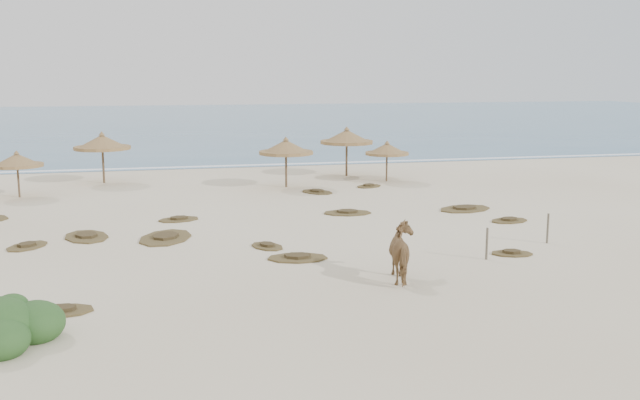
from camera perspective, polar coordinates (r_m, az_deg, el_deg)
The scene contains 24 objects.
ground at distance 24.90m, azimuth -2.25°, elevation -4.80°, with size 160.00×160.00×0.00m, color beige.
ocean at distance 98.96m, azimuth -10.47°, elevation 6.23°, with size 200.00×100.00×0.01m, color #2C6185.
foam_line at distance 50.26m, azimuth -7.83°, elevation 2.70°, with size 70.00×0.60×0.01m, color white.
palapa_1 at distance 40.22m, azimuth -23.08°, elevation 2.89°, with size 3.38×3.38×2.47m.
palapa_2 at distance 43.79m, azimuth -17.03°, elevation 4.38°, with size 3.71×3.71×3.06m.
palapa_3 at distance 40.39m, azimuth -2.74°, elevation 4.19°, with size 3.34×3.34×2.89m.
palapa_4 at distance 42.78m, azimuth 5.38°, elevation 4.03°, with size 3.04×3.04×2.46m.
palapa_5 at distance 44.91m, azimuth 2.15°, elevation 5.02°, with size 3.76×3.76×3.13m.
horse at distance 22.43m, azimuth 6.79°, elevation -4.22°, with size 0.95×2.08×1.76m, color olive.
fence_post_near at distance 25.47m, azimuth 13.20°, elevation -3.42°, with size 0.08×0.08×1.13m, color #63594A.
fence_post_far at distance 28.50m, azimuth 17.76°, elevation -2.18°, with size 0.08×0.08×1.16m, color #63594A.
scrub_0 at distance 28.81m, azimuth -22.39°, elevation -3.41°, with size 1.93×2.14×0.16m.
scrub_1 at distance 29.67m, azimuth -18.19°, elevation -2.77°, with size 2.26×2.86×0.16m.
scrub_2 at distance 26.71m, azimuth -4.25°, elevation -3.68°, with size 1.53×1.80×0.16m.
scrub_3 at distance 33.00m, azimuth 2.20°, elevation -1.00°, with size 2.41×1.74×0.16m.
scrub_4 at distance 32.33m, azimuth 14.89°, elevation -1.57°, with size 1.99×1.52×0.16m.
scrub_5 at distance 34.63m, azimuth 11.50°, elevation -0.67°, with size 3.17×2.57×0.16m.
scrub_7 at distance 38.76m, azimuth -0.24°, elevation 0.67°, with size 2.14×2.36×0.16m.
scrub_9 at distance 25.01m, azimuth -1.81°, elevation -4.61°, with size 2.31×1.68×0.16m.
scrub_10 at distance 40.83m, azimuth 3.93°, elevation 1.13°, with size 1.98×1.78×0.16m.
scrub_11 at distance 20.81m, azimuth -19.97°, elevation -8.29°, with size 1.75×1.16×0.16m.
scrub_12 at distance 26.50m, azimuth 15.09°, elevation -4.12°, with size 1.68×1.30×0.16m.
scrub_13 at distance 32.10m, azimuth -11.24°, elevation -1.51°, with size 2.08×1.64×0.16m.
scrub_14 at distance 28.67m, azimuth -12.27°, elevation -2.93°, with size 2.75×3.43×0.16m.
Camera 1 is at (-4.47, -23.65, 6.40)m, focal length 40.00 mm.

